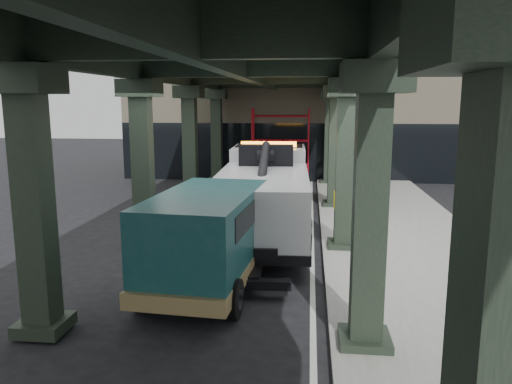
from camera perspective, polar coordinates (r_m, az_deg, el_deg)
The scene contains 8 objects.
ground at distance 13.23m, azimuth -1.01°, elevation -8.96°, with size 90.00×90.00×0.00m, color black.
sidewalk at distance 15.30m, azimuth 17.05°, elevation -6.45°, with size 5.00×40.00×0.15m, color gray.
lane_stripe at distance 15.04m, azimuth 6.44°, elevation -6.62°, with size 0.12×38.00×0.01m, color silver.
viaduct at distance 14.57m, azimuth -1.68°, elevation 14.61°, with size 7.40×32.00×6.40m.
building at distance 32.40m, azimuth 7.01°, elevation 9.58°, with size 22.00×10.00×8.00m, color #C6B793.
scaffolding at distance 27.18m, azimuth 2.84°, elevation 5.52°, with size 3.08×0.88×4.00m.
tow_truck at distance 16.36m, azimuth 1.10°, elevation 0.23°, with size 3.07×9.50×3.08m.
towed_van at distance 12.01m, azimuth -5.23°, elevation -4.85°, with size 2.67×5.82×2.30m.
Camera 1 is at (1.57, -12.39, 4.37)m, focal length 35.00 mm.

